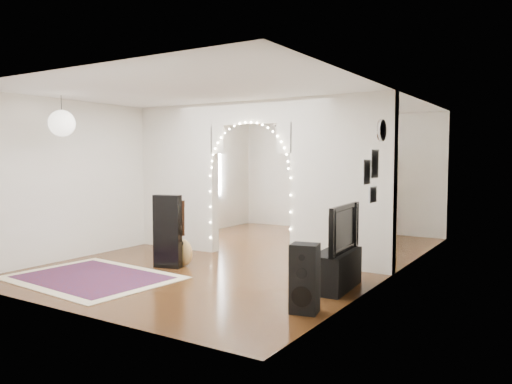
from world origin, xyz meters
The scene contains 25 objects.
floor centered at (0.00, 0.00, 0.00)m, with size 7.50×7.50×0.00m, color black.
ceiling centered at (0.00, 0.00, 2.70)m, with size 5.00×7.50×0.02m, color white.
wall_back centered at (0.00, 3.75, 1.35)m, with size 5.00×0.02×2.70m, color silver.
wall_front centered at (0.00, -3.75, 1.35)m, with size 5.00×0.02×2.70m, color silver.
wall_left centered at (-2.50, 0.00, 1.35)m, with size 0.02×7.50×2.70m, color silver.
wall_right centered at (2.50, 0.00, 1.35)m, with size 0.02×7.50×2.70m, color silver.
divider_wall centered at (0.00, 0.00, 1.42)m, with size 5.00×0.20×2.70m.
fairy_lights centered at (0.00, -0.13, 1.55)m, with size 1.64×0.04×1.60m, color #FFEABF, non-canonical shape.
window centered at (-2.47, 1.80, 1.50)m, with size 0.04×1.20×1.40m, color white.
wall_clock centered at (2.48, -0.60, 2.10)m, with size 0.31×0.31×0.03m, color white.
picture_frames centered at (2.48, -1.00, 1.50)m, with size 0.02×0.50×0.70m, color white, non-canonical shape.
paper_lantern centered at (-1.90, -2.40, 2.25)m, with size 0.40×0.40×0.40m, color white.
ceiling_fan centered at (0.00, 2.00, 2.40)m, with size 1.10×1.10×0.30m, color gold, non-canonical shape.
area_rug centered at (-1.11, -2.55, 0.01)m, with size 2.31×1.74×0.02m, color maroon.
guitar_case centered at (-0.65, -1.46, 0.57)m, with size 0.44×0.15×1.15m, color black.
acoustic_guitar centered at (-0.52, -1.23, 0.39)m, with size 0.37×0.17×0.89m.
tabby_cat centered at (-1.55, -0.56, 0.12)m, with size 0.27×0.44×0.29m.
floor_speaker centered at (2.20, -2.37, 0.39)m, with size 0.35×0.32×0.78m.
media_console centered at (2.10, -1.23, 0.25)m, with size 0.40×1.00×0.50m, color black.
tv centered at (2.10, -1.23, 0.81)m, with size 1.07×0.14×0.62m, color black.
bookcase centered at (0.48, 3.50, 0.84)m, with size 1.64×0.42×1.68m, color #C3B18D.
dining_table centered at (0.90, 1.61, 0.68)m, with size 1.29×0.94×0.76m.
flower_vase centered at (0.90, 1.61, 0.85)m, with size 0.18×0.18×0.19m, color silver.
dining_chair_left centered at (-0.12, 2.90, 0.22)m, with size 0.47×0.48×0.44m, color brown.
dining_chair_right centered at (1.10, 2.68, 0.23)m, with size 0.48×0.50×0.45m, color brown.
Camera 1 is at (4.64, -7.29, 1.74)m, focal length 35.00 mm.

